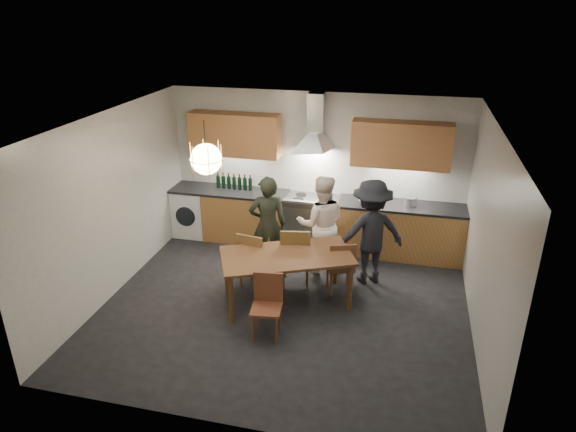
% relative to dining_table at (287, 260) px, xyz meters
% --- Properties ---
extents(ground, '(5.00, 5.00, 0.00)m').
position_rel_dining_table_xyz_m(ground, '(0.00, -0.11, -0.66)').
color(ground, black).
rests_on(ground, ground).
extents(room_shell, '(5.02, 4.52, 2.61)m').
position_rel_dining_table_xyz_m(room_shell, '(0.00, -0.11, 1.04)').
color(room_shell, white).
rests_on(room_shell, ground).
extents(counter_run, '(5.00, 0.62, 0.90)m').
position_rel_dining_table_xyz_m(counter_run, '(0.02, 1.84, -0.21)').
color(counter_run, '#BB8548').
rests_on(counter_run, ground).
extents(range_stove, '(0.90, 0.60, 0.92)m').
position_rel_dining_table_xyz_m(range_stove, '(0.00, 1.83, -0.22)').
color(range_stove, silver).
rests_on(range_stove, ground).
extents(wall_fixtures, '(4.30, 0.54, 1.10)m').
position_rel_dining_table_xyz_m(wall_fixtures, '(0.00, 1.95, 1.21)').
color(wall_fixtures, '#C7864C').
rests_on(wall_fixtures, ground).
extents(pendant_lamp, '(0.43, 0.43, 0.70)m').
position_rel_dining_table_xyz_m(pendant_lamp, '(-1.00, -0.21, 1.44)').
color(pendant_lamp, black).
rests_on(pendant_lamp, ground).
extents(dining_table, '(1.98, 1.54, 0.75)m').
position_rel_dining_table_xyz_m(dining_table, '(0.00, 0.00, 0.00)').
color(dining_table, brown).
rests_on(dining_table, ground).
extents(chair_back_left, '(0.46, 0.46, 0.89)m').
position_rel_dining_table_xyz_m(chair_back_left, '(-0.57, 0.26, -0.15)').
color(chair_back_left, brown).
rests_on(chair_back_left, ground).
extents(chair_back_mid, '(0.50, 0.50, 0.95)m').
position_rel_dining_table_xyz_m(chair_back_mid, '(0.03, 0.44, -0.12)').
color(chair_back_mid, brown).
rests_on(chair_back_mid, ground).
extents(chair_back_right, '(0.47, 0.47, 0.83)m').
position_rel_dining_table_xyz_m(chair_back_right, '(0.70, 0.40, -0.19)').
color(chair_back_right, brown).
rests_on(chair_back_right, ground).
extents(chair_front, '(0.41, 0.41, 0.83)m').
position_rel_dining_table_xyz_m(chair_front, '(-0.07, -0.75, -0.19)').
color(chair_front, brown).
rests_on(chair_front, ground).
extents(person_left, '(0.66, 0.55, 1.56)m').
position_rel_dining_table_xyz_m(person_left, '(-0.50, 0.82, 0.12)').
color(person_left, black).
rests_on(person_left, ground).
extents(person_mid, '(0.88, 0.75, 1.56)m').
position_rel_dining_table_xyz_m(person_mid, '(0.29, 1.05, 0.12)').
color(person_mid, white).
rests_on(person_mid, ground).
extents(person_right, '(1.20, 0.98, 1.61)m').
position_rel_dining_table_xyz_m(person_right, '(1.06, 0.88, 0.14)').
color(person_right, black).
rests_on(person_right, ground).
extents(mixing_bowl, '(0.41, 0.41, 0.08)m').
position_rel_dining_table_xyz_m(mixing_bowl, '(0.94, 1.75, 0.28)').
color(mixing_bowl, '#ACACAF').
rests_on(mixing_bowl, counter_run).
extents(stock_pot, '(0.22, 0.22, 0.14)m').
position_rel_dining_table_xyz_m(stock_pot, '(1.60, 1.84, 0.31)').
color(stock_pot, silver).
rests_on(stock_pot, counter_run).
extents(wine_bottles, '(0.66, 0.07, 0.28)m').
position_rel_dining_table_xyz_m(wine_bottles, '(-1.40, 1.92, 0.38)').
color(wine_bottles, black).
rests_on(wine_bottles, counter_run).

